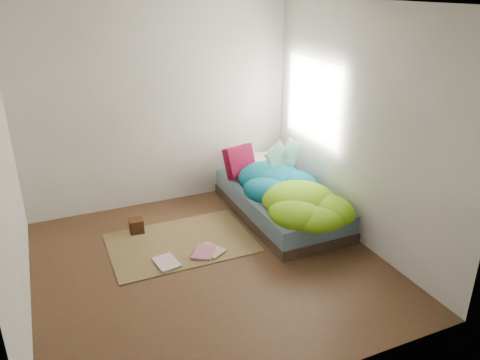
% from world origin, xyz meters
% --- Properties ---
extents(ground, '(3.50, 3.50, 0.00)m').
position_xyz_m(ground, '(0.00, 0.00, 0.00)').
color(ground, '#44311A').
rests_on(ground, ground).
extents(room_walls, '(3.54, 3.54, 2.62)m').
position_xyz_m(room_walls, '(0.01, 0.01, 1.63)').
color(room_walls, beige).
rests_on(room_walls, ground).
extents(bed, '(1.00, 2.00, 0.34)m').
position_xyz_m(bed, '(1.22, 0.72, 0.17)').
color(bed, '#32261B').
rests_on(bed, ground).
extents(duvet, '(0.96, 1.84, 0.34)m').
position_xyz_m(duvet, '(1.22, 0.50, 0.51)').
color(duvet, '#075374').
rests_on(duvet, bed).
extents(rug, '(1.60, 1.10, 0.01)m').
position_xyz_m(rug, '(-0.15, 0.55, 0.01)').
color(rug, brown).
rests_on(rug, ground).
extents(pillow_floral, '(0.71, 0.57, 0.14)m').
position_xyz_m(pillow_floral, '(1.39, 1.51, 0.41)').
color(pillow_floral, white).
rests_on(pillow_floral, bed).
extents(pillow_magenta, '(0.44, 0.24, 0.42)m').
position_xyz_m(pillow_magenta, '(0.95, 1.37, 0.55)').
color(pillow_magenta, '#46041E').
rests_on(pillow_magenta, bed).
extents(open_book, '(0.50, 0.21, 0.30)m').
position_xyz_m(open_book, '(1.38, 0.93, 0.83)').
color(open_book, '#33862B').
rests_on(open_book, duvet).
extents(wooden_box, '(0.17, 0.17, 0.16)m').
position_xyz_m(wooden_box, '(-0.56, 1.00, 0.09)').
color(wooden_box, '#35170C').
rests_on(wooden_box, rug).
extents(floor_book_a, '(0.26, 0.33, 0.02)m').
position_xyz_m(floor_book_a, '(-0.53, 0.17, 0.02)').
color(floor_book_a, white).
rests_on(floor_book_a, rug).
extents(floor_book_b, '(0.35, 0.37, 0.03)m').
position_xyz_m(floor_book_b, '(-0.08, 0.28, 0.03)').
color(floor_book_b, '#B36775').
rests_on(floor_book_b, rug).
extents(floor_book_c, '(0.34, 0.37, 0.02)m').
position_xyz_m(floor_book_c, '(-0.00, 0.17, 0.02)').
color(floor_book_c, tan).
rests_on(floor_book_c, rug).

